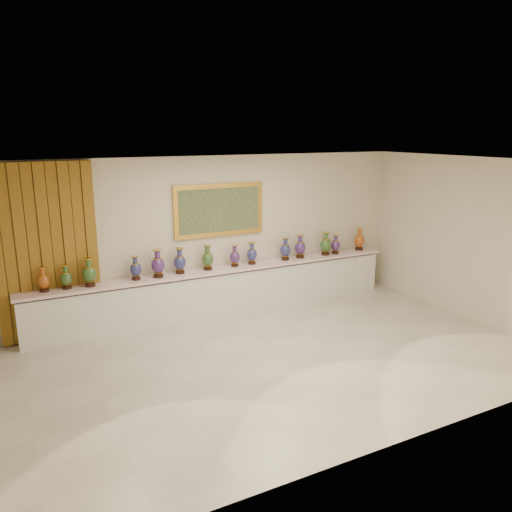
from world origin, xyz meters
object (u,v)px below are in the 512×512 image
(counter, at_px, (222,291))
(vase_0, at_px, (44,281))
(vase_1, at_px, (66,278))
(vase_2, at_px, (89,274))

(counter, relative_size, vase_0, 17.69)
(vase_0, bearing_deg, counter, 0.11)
(vase_0, bearing_deg, vase_1, -0.82)
(vase_1, height_order, vase_2, vase_2)
(counter, bearing_deg, vase_0, -179.89)
(counter, distance_m, vase_1, 2.86)
(vase_0, distance_m, vase_1, 0.35)
(counter, bearing_deg, vase_1, -179.77)
(counter, xyz_separation_m, vase_1, (-2.78, -0.01, 0.65))
(vase_1, bearing_deg, counter, 0.23)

